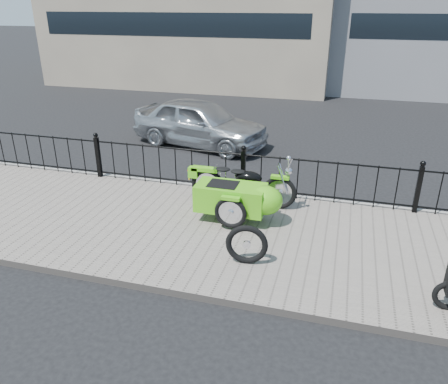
# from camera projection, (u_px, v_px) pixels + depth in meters

# --- Properties ---
(ground) EXTENTS (120.00, 120.00, 0.00)m
(ground) POSITION_uv_depth(u_px,v_px,m) (227.00, 224.00, 8.46)
(ground) COLOR black
(ground) RESTS_ON ground
(sidewalk) EXTENTS (30.00, 3.80, 0.12)m
(sidewalk) POSITION_uv_depth(u_px,v_px,m) (220.00, 233.00, 7.99)
(sidewalk) COLOR slate
(sidewalk) RESTS_ON ground
(curb) EXTENTS (30.00, 0.10, 0.12)m
(curb) POSITION_uv_depth(u_px,v_px,m) (244.00, 192.00, 9.70)
(curb) COLOR gray
(curb) RESTS_ON ground
(iron_fence) EXTENTS (14.11, 0.11, 1.08)m
(iron_fence) POSITION_uv_depth(u_px,v_px,m) (243.00, 173.00, 9.36)
(iron_fence) COLOR black
(iron_fence) RESTS_ON sidewalk
(motorcycle_sidecar) EXTENTS (2.28, 1.48, 0.98)m
(motorcycle_sidecar) POSITION_uv_depth(u_px,v_px,m) (242.00, 195.00, 8.25)
(motorcycle_sidecar) COLOR black
(motorcycle_sidecar) RESTS_ON sidewalk
(spare_tire) EXTENTS (0.68, 0.17, 0.68)m
(spare_tire) POSITION_uv_depth(u_px,v_px,m) (247.00, 245.00, 6.85)
(spare_tire) COLOR black
(spare_tire) RESTS_ON sidewalk
(sedan_car) EXTENTS (4.32, 2.51, 1.38)m
(sedan_car) POSITION_uv_depth(u_px,v_px,m) (200.00, 123.00, 12.79)
(sedan_car) COLOR #B7BBBF
(sedan_car) RESTS_ON ground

